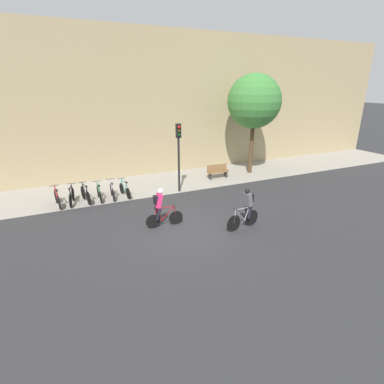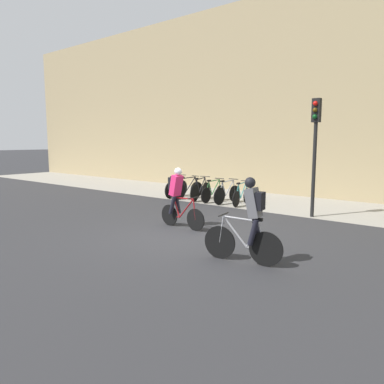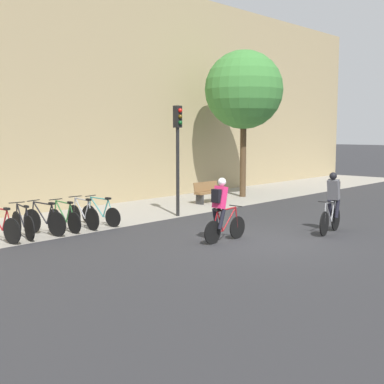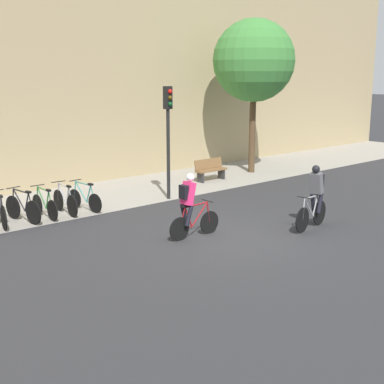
% 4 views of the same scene
% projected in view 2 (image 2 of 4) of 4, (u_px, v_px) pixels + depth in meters
% --- Properties ---
extents(ground, '(200.00, 200.00, 0.00)m').
position_uv_depth(ground, '(180.00, 236.00, 9.96)').
color(ground, '#2B2B2D').
extents(kerb_strip, '(44.00, 4.50, 0.01)m').
position_uv_depth(kerb_strip, '(289.00, 204.00, 15.15)').
color(kerb_strip, gray).
rests_on(kerb_strip, ground).
extents(building_facade, '(44.00, 0.60, 9.27)m').
position_uv_depth(building_facade, '(318.00, 93.00, 16.49)').
color(building_facade, tan).
rests_on(building_facade, ground).
extents(cyclist_pink, '(1.67, 0.46, 1.76)m').
position_uv_depth(cyclist_pink, '(178.00, 195.00, 10.90)').
color(cyclist_pink, black).
rests_on(cyclist_pink, ground).
extents(cyclist_grey, '(1.73, 0.52, 1.80)m').
position_uv_depth(cyclist_grey, '(250.00, 219.00, 7.63)').
color(cyclist_grey, black).
rests_on(cyclist_grey, ground).
extents(parked_bike_0, '(0.46, 1.74, 0.99)m').
position_uv_depth(parked_bike_0, '(176.00, 188.00, 16.91)').
color(parked_bike_0, black).
rests_on(parked_bike_0, ground).
extents(parked_bike_1, '(0.48, 1.70, 0.99)m').
position_uv_depth(parked_bike_1, '(188.00, 189.00, 16.49)').
color(parked_bike_1, black).
rests_on(parked_bike_1, ground).
extents(parked_bike_2, '(0.47, 1.73, 0.99)m').
position_uv_depth(parked_bike_2, '(200.00, 190.00, 16.05)').
color(parked_bike_2, black).
rests_on(parked_bike_2, ground).
extents(parked_bike_3, '(0.46, 1.66, 0.95)m').
position_uv_depth(parked_bike_3, '(213.00, 192.00, 15.63)').
color(parked_bike_3, black).
rests_on(parked_bike_3, ground).
extents(parked_bike_4, '(0.46, 1.70, 0.98)m').
position_uv_depth(parked_bike_4, '(227.00, 193.00, 15.20)').
color(parked_bike_4, black).
rests_on(parked_bike_4, ground).
extents(parked_bike_5, '(0.46, 1.65, 0.94)m').
position_uv_depth(parked_bike_5, '(242.00, 195.00, 14.77)').
color(parked_bike_5, black).
rests_on(parked_bike_5, ground).
extents(traffic_light_pole, '(0.26, 0.30, 3.88)m').
position_uv_depth(traffic_light_pole, '(315.00, 136.00, 12.16)').
color(traffic_light_pole, black).
rests_on(traffic_light_pole, ground).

